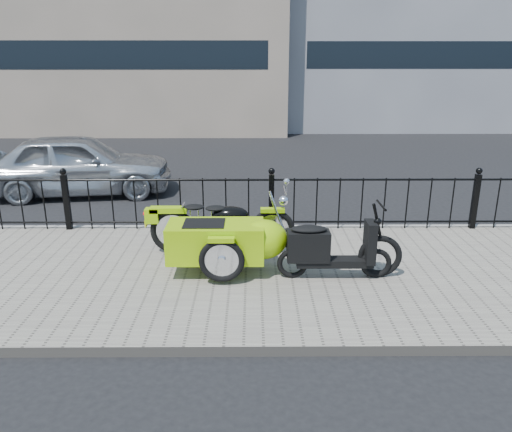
{
  "coord_description": "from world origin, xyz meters",
  "views": [
    {
      "loc": [
        -0.32,
        -6.89,
        3.0
      ],
      "look_at": [
        -0.27,
        -0.1,
        0.8
      ],
      "focal_mm": 35.0,
      "sensor_mm": 36.0,
      "label": 1
    }
  ],
  "objects_px": {
    "scooter": "(327,249)",
    "spare_tire": "(380,256)",
    "motorcycle_sidecar": "(229,237)",
    "sedan_car": "(78,164)"
  },
  "relations": [
    {
      "from": "scooter",
      "to": "spare_tire",
      "type": "height_order",
      "value": "scooter"
    },
    {
      "from": "motorcycle_sidecar",
      "to": "sedan_car",
      "type": "bearing_deg",
      "value": 128.82
    },
    {
      "from": "sedan_car",
      "to": "scooter",
      "type": "bearing_deg",
      "value": -141.72
    },
    {
      "from": "motorcycle_sidecar",
      "to": "scooter",
      "type": "xyz_separation_m",
      "value": [
        1.32,
        -0.3,
        -0.07
      ]
    },
    {
      "from": "spare_tire",
      "to": "scooter",
      "type": "bearing_deg",
      "value": -177.08
    },
    {
      "from": "motorcycle_sidecar",
      "to": "spare_tire",
      "type": "relative_size",
      "value": 3.86
    },
    {
      "from": "motorcycle_sidecar",
      "to": "spare_tire",
      "type": "height_order",
      "value": "motorcycle_sidecar"
    },
    {
      "from": "scooter",
      "to": "sedan_car",
      "type": "height_order",
      "value": "sedan_car"
    },
    {
      "from": "scooter",
      "to": "sedan_car",
      "type": "relative_size",
      "value": 0.38
    },
    {
      "from": "sedan_car",
      "to": "motorcycle_sidecar",
      "type": "bearing_deg",
      "value": -148.8
    }
  ]
}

